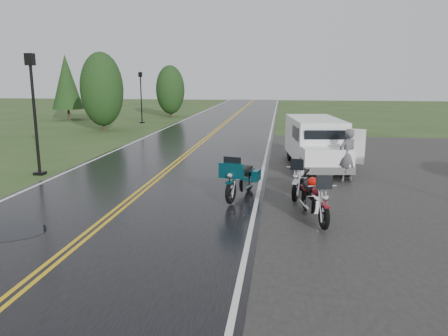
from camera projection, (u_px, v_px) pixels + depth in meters
The scene contains 12 objects.
ground at pixel (111, 217), 11.73m from camera, with size 120.00×120.00×0.00m, color #2D471E.
road at pixel (189, 153), 21.43m from camera, with size 8.00×100.00×0.04m, color black.
motorcycle_red at pixel (324, 206), 10.45m from camera, with size 0.80×2.21×1.31m, color #5D0A15, non-canonical shape.
motorcycle_teal at pixel (231, 183), 12.57m from camera, with size 0.85×2.34×1.38m, color #05313B, non-canonical shape.
motorcycle_silver at pixel (296, 183), 12.78m from camera, with size 0.78×2.13×1.26m, color #ABADB3, non-canonical shape.
van_white at pixel (304, 150), 16.13m from camera, with size 1.97×5.24×2.06m, color white, non-canonical shape.
person_at_van at pixel (347, 156), 15.41m from camera, with size 0.69×0.45×1.88m, color #515056.
lamp_post_near_left at pixel (35, 115), 16.30m from camera, with size 0.39×0.39×4.58m, color black, non-canonical shape.
lamp_post_far_left at pixel (141, 97), 34.89m from camera, with size 0.35×0.35×4.09m, color black, non-canonical shape.
tree_left_mid at pixel (102, 97), 29.99m from camera, with size 2.92×2.92×4.57m, color #1E3D19, non-canonical shape.
tree_left_far at pixel (170, 95), 40.11m from camera, with size 2.62×2.62×4.03m, color #1E3D19, non-canonical shape.
pine_left_far at pixel (67, 88), 37.39m from camera, with size 2.59×2.59×5.40m, color #1E3D19, non-canonical shape.
Camera 1 is at (4.48, -10.72, 3.70)m, focal length 35.00 mm.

